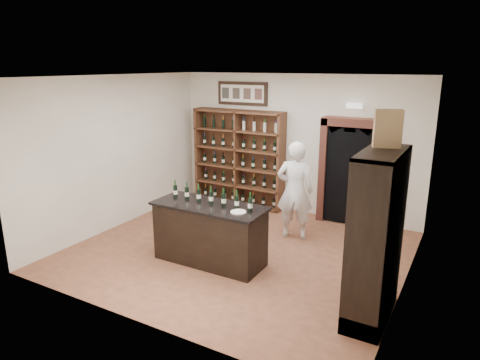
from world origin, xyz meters
name	(u,v)px	position (x,y,z in m)	size (l,w,h in m)	color
floor	(238,251)	(0.00, 0.00, 0.00)	(5.50, 5.50, 0.00)	#99553D
ceiling	(238,76)	(0.00, 0.00, 3.00)	(5.50, 5.50, 0.00)	white
wall_back	(295,145)	(0.00, 2.50, 1.50)	(5.50, 0.04, 3.00)	white
wall_left	(118,152)	(-2.75, 0.00, 1.50)	(0.04, 5.00, 3.00)	white
wall_right	(412,192)	(2.75, 0.00, 1.50)	(0.04, 5.00, 3.00)	white
wine_shelf	(239,158)	(-1.30, 2.33, 1.10)	(2.20, 0.38, 2.20)	brown
framed_picture	(242,93)	(-1.30, 2.47, 2.55)	(1.25, 0.04, 0.52)	black
arched_doorway	(349,169)	(1.25, 2.33, 1.14)	(1.17, 0.35, 2.17)	black
emergency_light	(355,106)	(1.25, 2.42, 2.40)	(0.30, 0.10, 0.10)	white
tasting_counter	(210,234)	(-0.20, -0.60, 0.49)	(1.88, 0.78, 1.00)	black
counter_bottle_0	(175,191)	(-0.92, -0.55, 1.11)	(0.07, 0.07, 0.30)	black
counter_bottle_1	(187,193)	(-0.68, -0.55, 1.11)	(0.07, 0.07, 0.30)	black
counter_bottle_2	(199,195)	(-0.44, -0.55, 1.11)	(0.07, 0.07, 0.30)	black
counter_bottle_3	(211,197)	(-0.20, -0.55, 1.11)	(0.07, 0.07, 0.30)	black
counter_bottle_4	(224,200)	(0.04, -0.55, 1.11)	(0.07, 0.07, 0.30)	black
counter_bottle_5	(237,202)	(0.28, -0.55, 1.11)	(0.07, 0.07, 0.30)	black
counter_bottle_6	(250,204)	(0.52, -0.55, 1.11)	(0.07, 0.07, 0.30)	black
side_cabinet	(376,263)	(2.52, -0.90, 0.75)	(0.48, 1.20, 2.20)	black
shopkeeper	(295,190)	(0.60, 1.06, 0.93)	(0.67, 0.44, 1.85)	white
plate	(238,212)	(0.40, -0.70, 1.01)	(0.24, 0.24, 0.02)	white
wine_crate	(388,129)	(2.47, -0.65, 2.43)	(0.33, 0.14, 0.46)	tan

